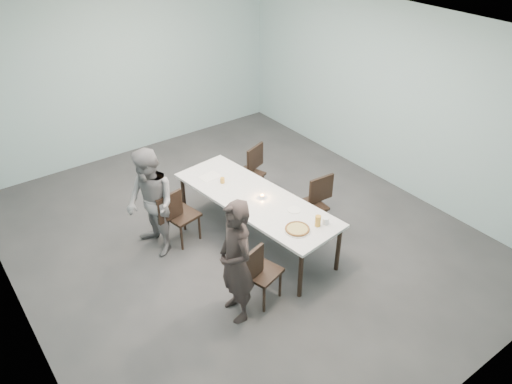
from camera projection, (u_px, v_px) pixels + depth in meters
ground at (239, 236)px, 7.43m from camera, size 7.00×7.00×0.00m
room_shell at (236, 110)px, 6.34m from camera, size 6.02×7.02×3.01m
table at (255, 201)px, 6.97m from camera, size 1.20×2.69×0.75m
chair_near_left at (257, 271)px, 6.03m from camera, size 0.65×0.52×0.87m
chair_far_left at (177, 213)px, 7.05m from camera, size 0.64×0.49×0.87m
chair_near_right at (314, 201)px, 7.32m from camera, size 0.63×0.45×0.87m
chair_far_right at (251, 169)px, 8.11m from camera, size 0.65×0.54×0.87m
diner_near at (236, 262)px, 5.70m from camera, size 0.46×0.63×1.61m
diner_far at (151, 204)px, 6.75m from camera, size 0.63×0.79×1.58m
pizza at (297, 229)px, 6.30m from camera, size 0.34×0.34×0.04m
side_plate at (294, 210)px, 6.68m from camera, size 0.18×0.18×0.01m
beer_glass at (318, 221)px, 6.35m from camera, size 0.08×0.08×0.15m
water_tumbler at (326, 221)px, 6.40m from camera, size 0.08×0.08×0.09m
tealight at (262, 197)px, 6.93m from camera, size 0.06×0.06×0.05m
amber_tumbler at (222, 180)px, 7.25m from camera, size 0.07×0.07×0.08m
menu at (210, 177)px, 7.41m from camera, size 0.32×0.25×0.01m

